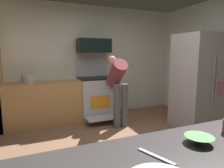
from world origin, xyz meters
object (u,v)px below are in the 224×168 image
refrigerator (198,81)px  mixing_bowl_small (199,140)px  person_cook (118,84)px  oven_range (96,96)px  stock_pot (28,79)px  microwave (94,46)px

refrigerator → mixing_bowl_small: refrigerator is taller
person_cook → oven_range: bearing=113.7°
refrigerator → stock_pot: bearing=156.9°
oven_range → mixing_bowl_small: oven_range is taller
mixing_bowl_small → oven_range: bearing=83.5°
refrigerator → mixing_bowl_small: size_ratio=10.00×
refrigerator → person_cook: size_ratio=1.29×
microwave → stock_pot: (-1.42, -0.08, -0.68)m
mixing_bowl_small → refrigerator: bearing=43.5°
oven_range → person_cook: size_ratio=1.05×
microwave → refrigerator: size_ratio=0.40×
refrigerator → stock_pot: (-3.15, 1.34, 0.05)m
oven_range → refrigerator: refrigerator is taller
stock_pot → oven_range: bearing=-0.5°
person_cook → stock_pot: 1.81m
oven_range → microwave: microwave is taller
person_cook → mixing_bowl_small: size_ratio=7.74×
person_cook → stock_pot: size_ratio=5.58×
mixing_bowl_small → microwave: bearing=83.7°
microwave → mixing_bowl_small: bearing=-96.3°
mixing_bowl_small → stock_pot: bearing=107.2°
person_cook → mixing_bowl_small: 2.79m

